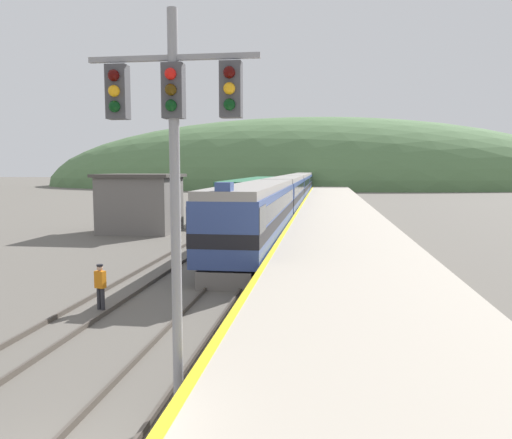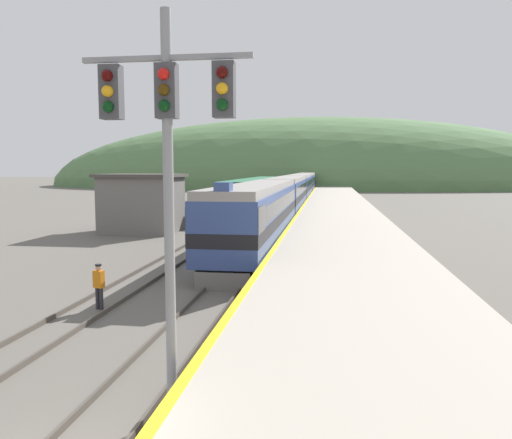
# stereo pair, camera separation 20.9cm
# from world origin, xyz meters

# --- Properties ---
(track_main) EXTENTS (1.52, 180.00, 0.16)m
(track_main) POSITION_xyz_m (0.00, 70.00, 0.08)
(track_main) COLOR #4C443D
(track_main) RESTS_ON ground
(track_siding) EXTENTS (1.52, 180.00, 0.16)m
(track_siding) POSITION_xyz_m (-4.02, 70.00, 0.08)
(track_siding) COLOR #4C443D
(track_siding) RESTS_ON ground
(platform) EXTENTS (7.17, 140.00, 1.16)m
(platform) POSITION_xyz_m (5.14, 50.00, 0.58)
(platform) COLOR #ADA393
(platform) RESTS_ON ground
(distant_hills) EXTENTS (147.57, 66.41, 36.83)m
(distant_hills) POSITION_xyz_m (0.00, 130.52, 0.00)
(distant_hills) COLOR #517547
(distant_hills) RESTS_ON ground
(station_shed) EXTENTS (5.94, 5.38, 4.52)m
(station_shed) POSITION_xyz_m (-10.13, 30.66, 2.28)
(station_shed) COLOR slate
(station_shed) RESTS_ON ground
(express_train_lead_car) EXTENTS (3.00, 21.76, 4.41)m
(express_train_lead_car) POSITION_xyz_m (0.00, 23.58, 2.21)
(express_train_lead_car) COLOR black
(express_train_lead_car) RESTS_ON ground
(carriage_second) EXTENTS (2.99, 20.88, 4.05)m
(carriage_second) POSITION_xyz_m (0.00, 46.02, 2.20)
(carriage_second) COLOR black
(carriage_second) RESTS_ON ground
(carriage_third) EXTENTS (2.99, 20.88, 4.05)m
(carriage_third) POSITION_xyz_m (0.00, 67.77, 2.20)
(carriage_third) COLOR black
(carriage_third) RESTS_ON ground
(carriage_fourth) EXTENTS (2.99, 20.88, 4.05)m
(carriage_fourth) POSITION_xyz_m (0.00, 89.53, 2.20)
(carriage_fourth) COLOR black
(carriage_fourth) RESTS_ON ground
(siding_train) EXTENTS (2.90, 28.08, 3.78)m
(siding_train) POSITION_xyz_m (-4.02, 49.76, 1.95)
(siding_train) COLOR black
(siding_train) RESTS_ON ground
(signal_mast_main) EXTENTS (3.30, 0.42, 7.93)m
(signal_mast_main) POSITION_xyz_m (1.18, 2.81, 5.46)
(signal_mast_main) COLOR gray
(signal_mast_main) RESTS_ON ground
(track_worker) EXTENTS (0.41, 0.31, 1.62)m
(track_worker) POSITION_xyz_m (-3.74, 9.84, 0.91)
(track_worker) COLOR #2D2D33
(track_worker) RESTS_ON ground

